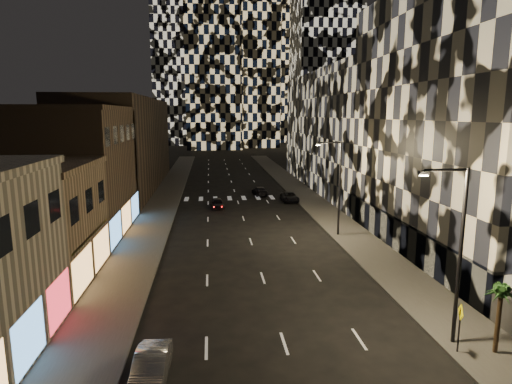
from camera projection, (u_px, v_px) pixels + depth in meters
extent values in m
cube|color=#47443F|center=(165.00, 199.00, 59.14)|extent=(4.00, 120.00, 0.15)
cube|color=#47443F|center=(306.00, 196.00, 61.25)|extent=(4.00, 120.00, 0.15)
cube|color=#4C4C47|center=(180.00, 199.00, 59.36)|extent=(0.20, 120.00, 0.15)
cube|color=#4C4C47|center=(292.00, 196.00, 61.03)|extent=(0.20, 120.00, 0.15)
cube|color=#856C4F|center=(16.00, 227.00, 29.33)|extent=(10.00, 10.00, 8.00)
cube|color=#493929|center=(71.00, 174.00, 41.19)|extent=(10.00, 15.00, 12.00)
cube|color=#493929|center=(124.00, 144.00, 66.93)|extent=(10.00, 40.00, 14.00)
cube|color=#232326|center=(496.00, 122.00, 35.40)|extent=(16.00, 25.00, 22.00)
cube|color=#383838|center=(400.00, 235.00, 36.29)|extent=(0.60, 25.00, 3.00)
cube|color=#232326|center=(360.00, 131.00, 67.54)|extent=(16.00, 40.00, 18.00)
cube|color=black|center=(212.00, 3.00, 139.48)|extent=(18.00, 18.00, 95.00)
cylinder|color=black|center=(460.00, 258.00, 21.16)|extent=(0.20, 0.20, 9.00)
cylinder|color=black|center=(446.00, 170.00, 20.25)|extent=(2.20, 0.14, 0.14)
cube|color=black|center=(424.00, 173.00, 20.15)|extent=(0.50, 0.25, 0.18)
cube|color=#FFEAB2|center=(424.00, 175.00, 20.18)|extent=(0.35, 0.18, 0.06)
cylinder|color=black|center=(340.00, 189.00, 40.72)|extent=(0.20, 0.20, 9.00)
cylinder|color=black|center=(330.00, 142.00, 39.81)|extent=(2.20, 0.14, 0.14)
cube|color=black|center=(318.00, 144.00, 39.71)|extent=(0.50, 0.25, 0.18)
cube|color=#FFEAB2|center=(318.00, 145.00, 39.74)|extent=(0.35, 0.18, 0.06)
imported|color=#9E9EA3|center=(151.00, 368.00, 18.76)|extent=(1.57, 4.11, 1.34)
imported|color=black|center=(218.00, 203.00, 53.62)|extent=(1.77, 3.80, 1.26)
imported|color=black|center=(260.00, 191.00, 62.31)|extent=(2.20, 4.42, 1.23)
imported|color=black|center=(290.00, 197.00, 57.82)|extent=(2.06, 4.47, 1.24)
cylinder|color=black|center=(459.00, 329.00, 20.83)|extent=(0.08, 0.08, 2.34)
cube|color=#F2CC00|center=(461.00, 313.00, 20.67)|extent=(0.32, 0.79, 0.82)
cube|color=black|center=(460.00, 313.00, 20.66)|extent=(0.09, 0.20, 0.37)
cylinder|color=#47331E|center=(498.00, 323.00, 20.74)|extent=(0.23, 0.23, 3.03)
sphere|color=#1D4217|center=(501.00, 291.00, 20.44)|extent=(0.66, 0.66, 0.66)
cone|color=#1D4217|center=(506.00, 292.00, 20.50)|extent=(1.33, 0.38, 0.80)
cone|color=#1D4217|center=(501.00, 290.00, 20.66)|extent=(0.95, 1.24, 0.80)
cone|color=#1D4217|center=(497.00, 290.00, 20.67)|extent=(0.65, 1.33, 0.80)
cone|color=#1D4217|center=(496.00, 291.00, 20.51)|extent=(1.32, 0.71, 0.80)
cone|color=#1D4217|center=(499.00, 293.00, 20.31)|extent=(1.26, 0.90, 0.80)
cone|color=#1D4217|center=(504.00, 294.00, 20.22)|extent=(0.44, 1.34, 0.80)
cone|color=#1D4217|center=(507.00, 293.00, 20.30)|extent=(1.09, 1.13, 0.80)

